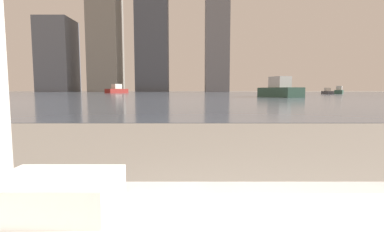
{
  "coord_description": "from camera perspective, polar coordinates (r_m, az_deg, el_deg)",
  "views": [
    {
      "loc": [
        0.07,
        0.08,
        0.78
      ],
      "look_at": [
        0.08,
        1.98,
        0.59
      ],
      "focal_mm": 28.0,
      "sensor_mm": 36.0,
      "label": 1
    }
  ],
  "objects": [
    {
      "name": "harbor_boat_3",
      "position": [
        71.63,
        -14.29,
        5.58
      ],
      "size": [
        4.62,
        5.71,
        2.09
      ],
      "color": "maroon",
      "rests_on": "harbor_water"
    },
    {
      "name": "skyline_tower_0",
      "position": [
        129.61,
        -24.36,
        11.08
      ],
      "size": [
        12.3,
        13.95,
        27.74
      ],
      "color": "slate",
      "rests_on": "ground_plane"
    },
    {
      "name": "skyline_tower_2",
      "position": [
        120.78,
        -7.8,
        15.77
      ],
      "size": [
        12.47,
        7.33,
        43.65
      ],
      "color": "#4C515B",
      "rests_on": "ground_plane"
    },
    {
      "name": "harbor_boat_4",
      "position": [
        58.47,
        24.24,
        4.92
      ],
      "size": [
        1.15,
        3.05,
        1.13
      ],
      "color": "#4C4C51",
      "rests_on": "harbor_water"
    },
    {
      "name": "harbor_boat_2",
      "position": [
        32.72,
        16.18,
        5.53
      ],
      "size": [
        3.58,
        6.04,
        2.14
      ],
      "color": "#335647",
      "rests_on": "harbor_water"
    },
    {
      "name": "skyline_tower_3",
      "position": [
        121.84,
        4.67,
        19.58
      ],
      "size": [
        8.98,
        9.7,
        59.73
      ],
      "color": "slate",
      "rests_on": "ground_plane"
    },
    {
      "name": "towel_stack",
      "position": [
        0.79,
        -24.59,
        -12.51
      ],
      "size": [
        0.28,
        0.22,
        0.08
      ],
      "color": "white",
      "rests_on": "bathtub"
    },
    {
      "name": "harbor_boat_1",
      "position": [
        65.33,
        26.06,
        4.99
      ],
      "size": [
        3.21,
        4.19,
        1.51
      ],
      "color": "#335647",
      "rests_on": "harbor_water"
    },
    {
      "name": "harbor_water",
      "position": [
        61.93,
        -0.21,
        5.07
      ],
      "size": [
        180.0,
        110.0,
        0.01
      ],
      "color": "slate",
      "rests_on": "ground_plane"
    }
  ]
}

